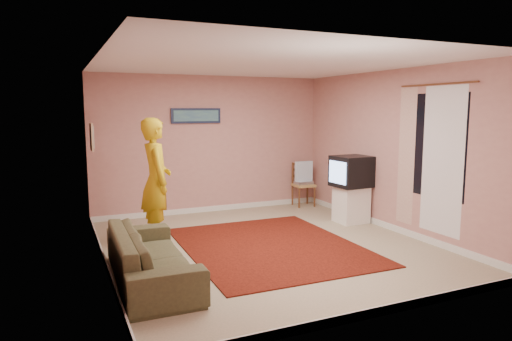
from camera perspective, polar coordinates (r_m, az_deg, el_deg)
name	(u,v)px	position (r m, az deg, el deg)	size (l,w,h in m)	color
ground	(267,246)	(6.72, 1.38, -9.40)	(5.00, 5.00, 0.00)	tan
wall_back	(211,145)	(8.77, -5.62, 3.25)	(4.50, 0.02, 2.60)	tan
wall_front	(384,183)	(4.35, 15.68, -1.51)	(4.50, 0.02, 2.60)	tan
wall_left	(100,165)	(5.86, -18.87, 0.67)	(0.02, 5.00, 2.60)	tan
wall_right	(393,151)	(7.69, 16.75, 2.34)	(0.02, 5.00, 2.60)	tan
ceiling	(268,63)	(6.45, 1.46, 13.25)	(4.50, 5.00, 0.02)	white
baseboard_back	(212,209)	(8.95, -5.49, -4.77)	(4.50, 0.02, 0.10)	silver
baseboard_front	(378,311)	(4.72, 15.03, -16.65)	(4.50, 0.02, 0.10)	silver
baseboard_left	(106,264)	(6.13, -18.26, -10.99)	(0.02, 5.00, 0.10)	silver
baseboard_right	(389,226)	(7.89, 16.34, -6.73)	(0.02, 5.00, 0.10)	silver
window	(436,146)	(7.02, 21.55, 2.87)	(0.01, 1.10, 1.50)	black
curtain_sheer	(442,161)	(6.93, 22.27, 1.11)	(0.01, 0.75, 2.10)	white
curtain_floral	(406,156)	(7.41, 18.29, 1.70)	(0.01, 0.35, 2.10)	beige
curtain_rod	(437,84)	(6.98, 21.65, 10.00)	(0.02, 0.02, 1.40)	brown
picture_back	(196,116)	(8.63, -7.50, 6.80)	(0.95, 0.04, 0.28)	#141C37
picture_left	(92,137)	(7.43, -19.83, 3.96)	(0.04, 0.38, 0.42)	#CAB38B
area_rug	(270,246)	(6.70, 1.77, -9.39)	(2.38, 2.98, 0.02)	black
tv_cabinet	(351,204)	(8.17, 11.80, -4.16)	(0.50, 0.45, 0.64)	white
crt_tv	(352,171)	(8.07, 11.88, -0.10)	(0.66, 0.59, 0.53)	black
chair_a	(304,180)	(9.35, 5.98, -1.16)	(0.43, 0.41, 0.48)	#A4904F
dvd_player	(304,183)	(9.36, 5.97, -1.52)	(0.34, 0.24, 0.06)	#B3B3B8
blue_throw	(304,171)	(9.33, 5.99, -0.10)	(0.39, 0.05, 0.41)	#7DABCD
chair_b	(350,187)	(8.25, 11.62, -2.01)	(0.54, 0.55, 0.54)	#A4904F
game_console	(349,191)	(8.26, 11.61, -2.54)	(0.21, 0.15, 0.04)	white
sofa	(151,256)	(5.48, -12.98, -10.33)	(2.04, 0.80, 0.60)	#4B4C2E
person	(156,181)	(6.90, -12.37, -1.23)	(0.68, 0.44, 1.85)	gold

